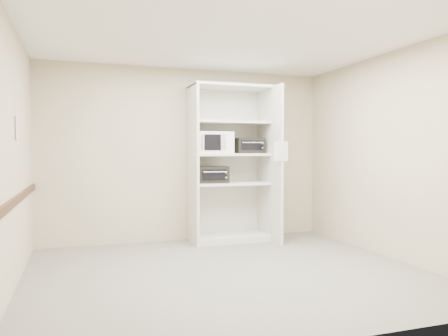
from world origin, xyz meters
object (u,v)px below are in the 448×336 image
object	(u,v)px
toaster_oven_lower	(213,174)
shelving_unit	(233,169)
microwave	(213,143)
toaster_oven_upper	(250,146)

from	to	relation	value
toaster_oven_lower	shelving_unit	bearing A→B (deg)	15.40
microwave	toaster_oven_upper	bearing A→B (deg)	3.07
shelving_unit	toaster_oven_lower	world-z (taller)	shelving_unit
shelving_unit	toaster_oven_upper	distance (m)	0.47
shelving_unit	microwave	distance (m)	0.53
microwave	toaster_oven_upper	distance (m)	0.63
microwave	toaster_oven_lower	world-z (taller)	microwave
toaster_oven_upper	microwave	bearing A→B (deg)	-167.57
microwave	toaster_oven_lower	distance (m)	0.49
microwave	shelving_unit	bearing A→B (deg)	4.35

